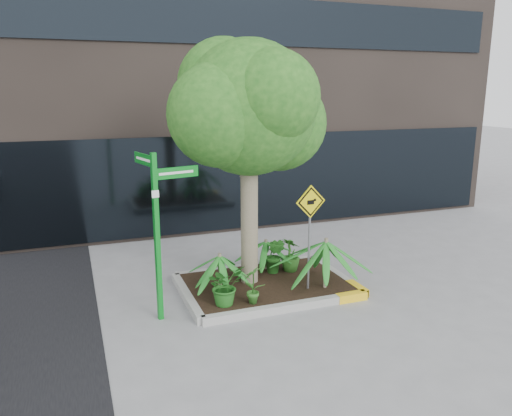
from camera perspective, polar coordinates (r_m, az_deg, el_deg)
name	(u,v)px	position (r m, az deg, el deg)	size (l,w,h in m)	color
ground	(262,296)	(9.76, 0.69, -10.02)	(80.00, 80.00, 0.00)	gray
planter	(268,284)	(10.03, 1.36, -8.72)	(3.35, 2.36, 0.15)	#9E9E99
tree	(249,108)	(9.38, -0.86, 11.34)	(3.23, 2.87, 4.85)	gray
palm_front	(326,241)	(9.55, 8.03, -3.79)	(1.11, 1.11, 1.24)	gray
palm_left	(220,256)	(9.42, -4.18, -5.47)	(0.83, 0.83, 0.92)	gray
palm_back	(266,242)	(10.53, 1.13, -3.86)	(0.73, 0.73, 0.81)	gray
shrub_a	(225,285)	(8.92, -3.58, -8.80)	(0.65, 0.65, 0.72)	#1E5D1A
shrub_b	(290,254)	(10.53, 3.95, -5.31)	(0.40, 0.40, 0.71)	#2B691F
shrub_c	(253,284)	(8.96, -0.32, -8.65)	(0.38, 0.38, 0.73)	#2C6820
shrub_d	(275,255)	(10.37, 2.17, -5.43)	(0.42, 0.42, 0.76)	#1D5619
street_sign_post	(158,218)	(8.47, -11.14, -1.12)	(0.98, 0.84, 2.89)	#0B7F1E
cattle_sign	(310,220)	(9.32, 6.19, -1.33)	(0.62, 0.09, 2.03)	slate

